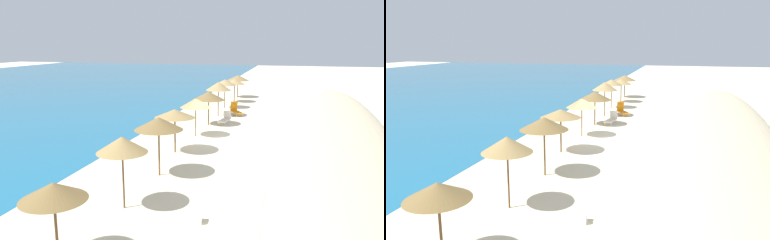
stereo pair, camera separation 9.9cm
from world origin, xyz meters
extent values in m
plane|color=beige|center=(0.00, 0.00, 0.00)|extent=(160.00, 160.00, 0.00)
ellipsoid|color=beige|center=(-3.90, -7.18, 1.29)|extent=(38.89, 7.51, 2.59)
cylinder|color=brown|center=(-15.01, 1.26, 1.02)|extent=(0.08, 0.08, 2.05)
cone|color=olive|center=(-15.01, 1.26, 2.15)|extent=(1.91, 1.91, 0.50)
cylinder|color=brown|center=(-11.18, 0.98, 1.18)|extent=(0.07, 0.07, 2.35)
cone|color=#9E7F4C|center=(-11.18, 0.98, 2.50)|extent=(1.93, 1.93, 0.60)
cylinder|color=brown|center=(-7.41, 0.94, 1.19)|extent=(0.09, 0.09, 2.37)
cone|color=olive|center=(-7.41, 0.94, 2.52)|extent=(2.28, 2.28, 0.59)
cylinder|color=brown|center=(-3.54, 1.40, 1.09)|extent=(0.09, 0.09, 2.18)
cone|color=#9E7F4C|center=(-3.54, 1.40, 2.27)|extent=(2.31, 2.31, 0.48)
cylinder|color=brown|center=(0.43, 1.23, 1.05)|extent=(0.07, 0.07, 2.10)
cone|color=tan|center=(0.43, 1.23, 2.26)|extent=(2.07, 2.07, 0.62)
cylinder|color=brown|center=(4.07, 1.19, 1.04)|extent=(0.08, 0.08, 2.08)
cone|color=olive|center=(4.07, 1.19, 2.25)|extent=(2.44, 2.44, 0.64)
cylinder|color=brown|center=(7.71, 1.18, 1.19)|extent=(0.08, 0.08, 2.37)
cone|color=tan|center=(7.71, 1.18, 2.57)|extent=(2.12, 2.12, 0.69)
cylinder|color=brown|center=(11.81, 1.39, 1.18)|extent=(0.08, 0.08, 2.35)
cone|color=tan|center=(11.81, 1.39, 2.47)|extent=(2.13, 2.13, 0.54)
cylinder|color=brown|center=(15.71, 1.09, 1.02)|extent=(0.09, 0.09, 2.05)
cone|color=tan|center=(15.71, 1.09, 2.17)|extent=(2.20, 2.20, 0.53)
cylinder|color=brown|center=(19.31, 1.29, 1.04)|extent=(0.10, 0.10, 2.08)
cone|color=olive|center=(19.31, 1.29, 2.22)|extent=(2.51, 2.51, 0.59)
cube|color=orange|center=(8.38, -0.32, 0.30)|extent=(1.59, 1.29, 0.07)
cube|color=orange|center=(8.98, 0.04, 0.72)|extent=(0.49, 0.63, 0.84)
cylinder|color=silver|center=(7.71, -0.42, 0.13)|extent=(0.04, 0.04, 0.26)
cylinder|color=silver|center=(7.98, -0.87, 0.13)|extent=(0.04, 0.04, 0.26)
cylinder|color=silver|center=(8.78, 0.22, 0.13)|extent=(0.04, 0.04, 0.26)
cylinder|color=silver|center=(9.05, -0.23, 0.13)|extent=(0.04, 0.04, 0.26)
cube|color=white|center=(4.58, 0.07, 0.33)|extent=(1.62, 0.79, 0.07)
cube|color=white|center=(5.30, -0.03, 0.64)|extent=(0.30, 0.59, 0.61)
cylinder|color=silver|center=(3.96, 0.41, 0.15)|extent=(0.04, 0.04, 0.29)
cylinder|color=silver|center=(3.89, -0.06, 0.15)|extent=(0.04, 0.04, 0.29)
cylinder|color=silver|center=(5.26, 0.21, 0.15)|extent=(0.04, 0.04, 0.29)
cylinder|color=silver|center=(5.19, -0.26, 0.15)|extent=(0.04, 0.04, 0.29)
cube|color=white|center=(-11.64, -1.96, 0.17)|extent=(0.47, 0.49, 0.35)
camera|label=1|loc=(-23.61, -5.10, 6.22)|focal=35.68mm
camera|label=2|loc=(-23.58, -5.20, 6.22)|focal=35.68mm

